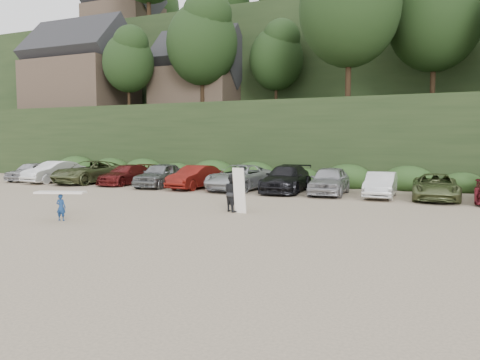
% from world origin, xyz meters
% --- Properties ---
extents(ground, '(120.00, 120.00, 0.00)m').
position_xyz_m(ground, '(0.00, 0.00, 0.00)').
color(ground, tan).
rests_on(ground, ground).
extents(hillside_backdrop, '(90.00, 41.50, 28.00)m').
position_xyz_m(hillside_backdrop, '(-0.26, 35.93, 11.22)').
color(hillside_backdrop, black).
rests_on(hillside_backdrop, ground).
extents(parked_cars, '(39.48, 6.11, 1.63)m').
position_xyz_m(parked_cars, '(-0.91, 10.08, 0.77)').
color(parked_cars, '#A7A7AB').
rests_on(parked_cars, ground).
extents(child_surfer, '(1.96, 1.18, 1.14)m').
position_xyz_m(child_surfer, '(-3.30, -2.82, 0.77)').
color(child_surfer, navy).
rests_on(child_surfer, ground).
extents(adult_surfer, '(1.28, 0.96, 1.94)m').
position_xyz_m(adult_surfer, '(1.81, 1.94, 0.84)').
color(adult_surfer, black).
rests_on(adult_surfer, ground).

